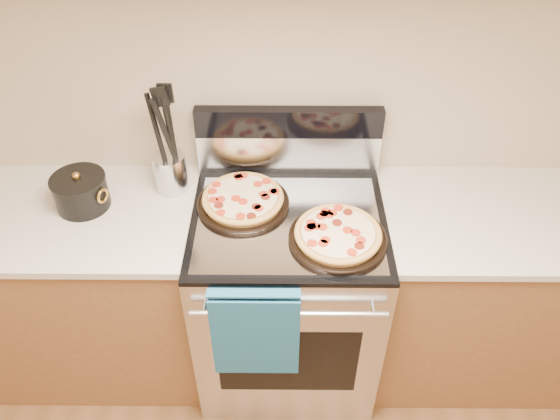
{
  "coord_description": "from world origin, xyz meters",
  "views": [
    {
      "loc": [
        -0.02,
        0.07,
        2.33
      ],
      "look_at": [
        -0.03,
        1.55,
        1.05
      ],
      "focal_mm": 35.0,
      "sensor_mm": 36.0,
      "label": 1
    }
  ],
  "objects_px": {
    "pepperoni_pizza_front": "(338,235)",
    "utensil_crock": "(171,173)",
    "range_body": "(288,296)",
    "saucepan": "(81,193)",
    "pepperoni_pizza_back": "(243,200)"
  },
  "relations": [
    {
      "from": "saucepan",
      "to": "utensil_crock",
      "type": "bearing_deg",
      "value": 18.16
    },
    {
      "from": "range_body",
      "to": "utensil_crock",
      "type": "distance_m",
      "value": 0.75
    },
    {
      "from": "range_body",
      "to": "pepperoni_pizza_front",
      "type": "bearing_deg",
      "value": -35.84
    },
    {
      "from": "pepperoni_pizza_back",
      "to": "utensil_crock",
      "type": "relative_size",
      "value": 2.17
    },
    {
      "from": "pepperoni_pizza_back",
      "to": "saucepan",
      "type": "xyz_separation_m",
      "value": [
        -0.64,
        0.01,
        0.02
      ]
    },
    {
      "from": "range_body",
      "to": "pepperoni_pizza_front",
      "type": "distance_m",
      "value": 0.55
    },
    {
      "from": "utensil_crock",
      "to": "pepperoni_pizza_back",
      "type": "bearing_deg",
      "value": -21.85
    },
    {
      "from": "pepperoni_pizza_front",
      "to": "utensil_crock",
      "type": "height_order",
      "value": "utensil_crock"
    },
    {
      "from": "pepperoni_pizza_back",
      "to": "pepperoni_pizza_front",
      "type": "relative_size",
      "value": 1.01
    },
    {
      "from": "pepperoni_pizza_front",
      "to": "saucepan",
      "type": "distance_m",
      "value": 1.02
    },
    {
      "from": "pepperoni_pizza_front",
      "to": "saucepan",
      "type": "height_order",
      "value": "saucepan"
    },
    {
      "from": "range_body",
      "to": "pepperoni_pizza_back",
      "type": "relative_size",
      "value": 2.5
    },
    {
      "from": "pepperoni_pizza_front",
      "to": "saucepan",
      "type": "xyz_separation_m",
      "value": [
        -1.0,
        0.21,
        0.02
      ]
    },
    {
      "from": "pepperoni_pizza_front",
      "to": "utensil_crock",
      "type": "relative_size",
      "value": 2.16
    },
    {
      "from": "pepperoni_pizza_front",
      "to": "utensil_crock",
      "type": "bearing_deg",
      "value": 154.11
    }
  ]
}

